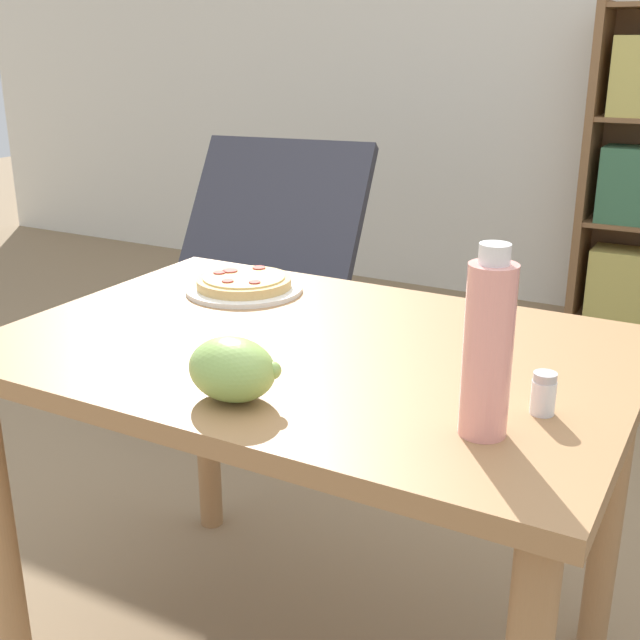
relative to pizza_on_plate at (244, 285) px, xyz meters
The scene contains 7 objects.
wall_back 2.61m from the pizza_on_plate, 81.66° to the left, with size 8.00×0.05×2.60m.
dining_table 0.37m from the pizza_on_plate, 35.48° to the right, with size 1.12×0.77×0.72m.
pizza_on_plate is the anchor object (origin of this frame).
grape_bunch 0.56m from the pizza_on_plate, 57.74° to the right, with size 0.14×0.11×0.10m.
drink_bottle 0.78m from the pizza_on_plate, 30.98° to the right, with size 0.07×0.07×0.27m.
salt_shaker 0.78m from the pizza_on_plate, 22.30° to the right, with size 0.04×0.04×0.06m.
lounge_chair_near 1.26m from the pizza_on_plate, 122.39° to the left, with size 0.77×0.85×0.88m.
Camera 1 is at (0.58, -1.27, 1.23)m, focal length 45.00 mm.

